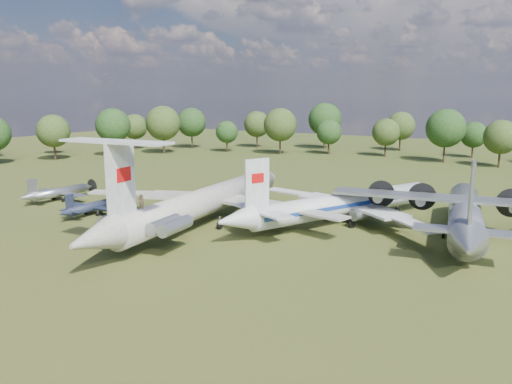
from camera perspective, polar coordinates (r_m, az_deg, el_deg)
The scene contains 7 objects.
ground at distance 70.72m, azimuth -5.34°, elevation -3.27°, with size 300.00×300.00×0.00m, color #244015.
il62_airliner at distance 68.63m, azimuth -5.53°, elevation -1.54°, with size 39.72×51.63×5.06m, color beige, non-canonical shape.
tu104_jet at distance 69.67m, azimuth 10.12°, elevation -1.82°, with size 31.79×42.39×4.24m, color silver, non-canonical shape.
an12_transport at distance 66.68m, azimuth 22.76°, elevation -2.86°, with size 32.84×36.71×4.83m, color #A3A6AB, non-canonical shape.
small_prop_west at distance 77.25m, azimuth -18.15°, elevation -1.82°, with size 9.55×13.02×1.91m, color #161C31, non-canonical shape.
small_prop_northwest at distance 89.47m, azimuth -21.53°, elevation -0.23°, with size 10.92×14.89×2.18m, color #9EA1A6, non-canonical shape.
person_on_il62 at distance 56.51m, azimuth -12.97°, elevation -1.04°, with size 0.61×0.40×1.67m, color brown.
Camera 1 is at (40.68, -55.12, 17.57)m, focal length 35.00 mm.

